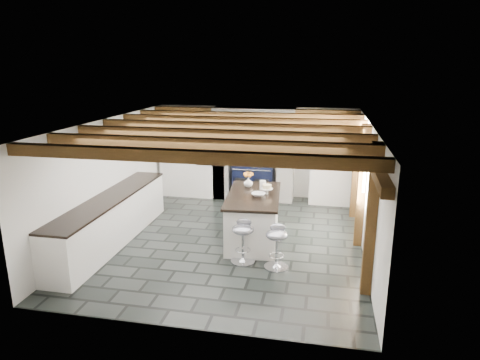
% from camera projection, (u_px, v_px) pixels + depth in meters
% --- Properties ---
extents(ground, '(6.00, 6.00, 0.00)m').
position_uv_depth(ground, '(231.00, 239.00, 8.42)').
color(ground, black).
rests_on(ground, ground).
extents(room_shell, '(6.00, 6.03, 6.00)m').
position_uv_depth(room_shell, '(218.00, 168.00, 9.59)').
color(room_shell, silver).
rests_on(room_shell, ground).
extents(range_cooker, '(1.00, 0.63, 0.99)m').
position_uv_depth(range_cooker, '(254.00, 181.00, 10.83)').
color(range_cooker, black).
rests_on(range_cooker, ground).
extents(kitchen_island, '(1.13, 1.95, 1.24)m').
position_uv_depth(kitchen_island, '(253.00, 217.00, 8.25)').
color(kitchen_island, white).
rests_on(kitchen_island, ground).
extents(bar_stool_near, '(0.41, 0.41, 0.76)m').
position_uv_depth(bar_stool_near, '(277.00, 242.00, 7.11)').
color(bar_stool_near, silver).
rests_on(bar_stool_near, ground).
extents(bar_stool_far, '(0.42, 0.42, 0.78)m').
position_uv_depth(bar_stool_far, '(243.00, 236.00, 7.32)').
color(bar_stool_far, silver).
rests_on(bar_stool_far, ground).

